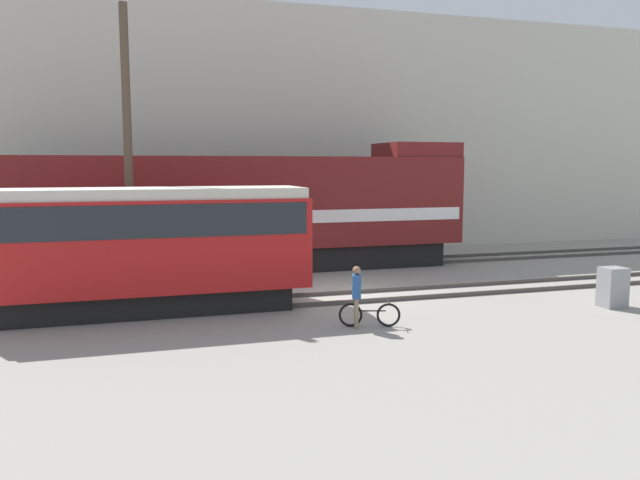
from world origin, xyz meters
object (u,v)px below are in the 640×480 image
(bicycle, at_px, (370,315))
(streetcar, at_px, (148,242))
(person, at_px, (356,291))
(signal_box, at_px, (613,287))
(freight_locomotive, at_px, (238,211))
(utility_pole_left, at_px, (128,151))

(bicycle, bearing_deg, streetcar, 148.21)
(person, bearing_deg, signal_box, 0.38)
(freight_locomotive, relative_size, streetcar, 2.06)
(utility_pole_left, xyz_separation_m, signal_box, (13.74, -6.51, -4.09))
(freight_locomotive, bearing_deg, bicycle, -79.38)
(streetcar, bearing_deg, freight_locomotive, 59.85)
(utility_pole_left, bearing_deg, streetcar, -81.64)
(bicycle, height_order, person, person)
(streetcar, distance_m, signal_box, 13.77)
(freight_locomotive, bearing_deg, streetcar, -120.15)
(signal_box, bearing_deg, streetcar, 165.78)
(person, distance_m, signal_box, 8.20)
(freight_locomotive, xyz_separation_m, utility_pole_left, (-4.12, -3.15, 2.28))
(person, bearing_deg, utility_pole_left, 130.21)
(streetcar, bearing_deg, utility_pole_left, 98.36)
(freight_locomotive, xyz_separation_m, bicycle, (1.82, -9.68, -2.09))
(person, xyz_separation_m, signal_box, (8.19, 0.05, -0.39))
(streetcar, height_order, signal_box, streetcar)
(person, distance_m, utility_pole_left, 9.36)
(bicycle, bearing_deg, signal_box, 0.19)
(bicycle, bearing_deg, utility_pole_left, 132.23)
(streetcar, height_order, person, streetcar)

